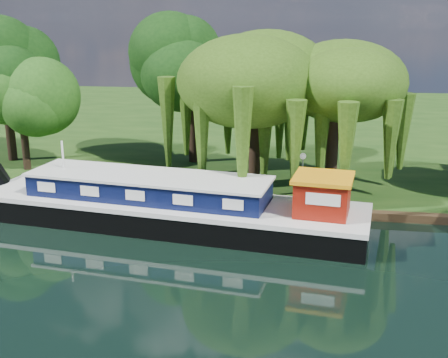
# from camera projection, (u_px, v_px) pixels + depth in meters

# --- Properties ---
(ground) EXTENTS (120.00, 120.00, 0.00)m
(ground) POSITION_uv_depth(u_px,v_px,m) (282.00, 281.00, 23.37)
(ground) COLOR black
(far_bank) EXTENTS (120.00, 52.00, 0.45)m
(far_bank) POSITION_uv_depth(u_px,v_px,m) (303.00, 126.00, 55.54)
(far_bank) COLOR #17390F
(far_bank) RESTS_ON ground
(dutch_barge) EXTENTS (20.94, 7.14, 4.33)m
(dutch_barge) POSITION_uv_depth(u_px,v_px,m) (172.00, 206.00, 29.36)
(dutch_barge) COLOR black
(dutch_barge) RESTS_ON ground
(red_dinghy) EXTENTS (3.04, 2.45, 0.56)m
(red_dinghy) POSITION_uv_depth(u_px,v_px,m) (123.00, 224.00, 29.78)
(red_dinghy) COLOR maroon
(red_dinghy) RESTS_ON ground
(willow_left) EXTENTS (7.46, 7.46, 8.94)m
(willow_left) POSITION_uv_depth(u_px,v_px,m) (256.00, 81.00, 32.93)
(willow_left) COLOR black
(willow_left) RESTS_ON far_bank
(willow_right) EXTENTS (6.60, 6.60, 8.04)m
(willow_right) POSITION_uv_depth(u_px,v_px,m) (335.00, 95.00, 31.92)
(willow_right) COLOR black
(willow_right) RESTS_ON far_bank
(tree_far_left) EXTENTS (4.54, 4.54, 7.31)m
(tree_far_left) POSITION_uv_depth(u_px,v_px,m) (20.00, 97.00, 37.47)
(tree_far_left) COLOR black
(tree_far_left) RESTS_ON far_bank
(tree_far_back) EXTENTS (5.51, 5.51, 9.26)m
(tree_far_back) POSITION_uv_depth(u_px,v_px,m) (4.00, 71.00, 39.61)
(tree_far_back) COLOR black
(tree_far_back) RESTS_ON far_bank
(tree_far_mid) EXTENTS (5.86, 5.86, 9.59)m
(tree_far_mid) POSITION_uv_depth(u_px,v_px,m) (192.00, 70.00, 39.10)
(tree_far_mid) COLOR black
(tree_far_mid) RESTS_ON far_bank
(lamppost) EXTENTS (0.36, 0.36, 2.56)m
(lamppost) POSITION_uv_depth(u_px,v_px,m) (303.00, 163.00, 32.57)
(lamppost) COLOR silver
(lamppost) RESTS_ON far_bank
(mooring_posts) EXTENTS (19.16, 0.16, 1.00)m
(mooring_posts) POSITION_uv_depth(u_px,v_px,m) (283.00, 197.00, 31.15)
(mooring_posts) COLOR silver
(mooring_posts) RESTS_ON far_bank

